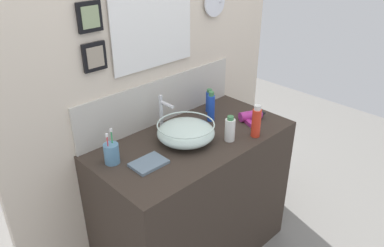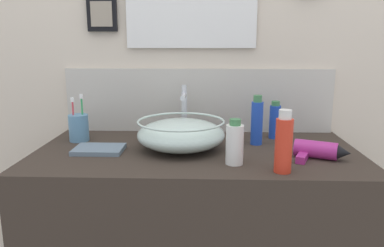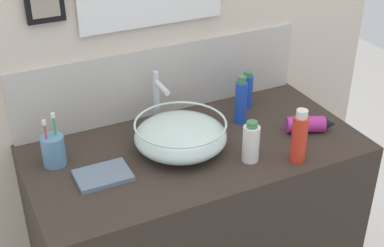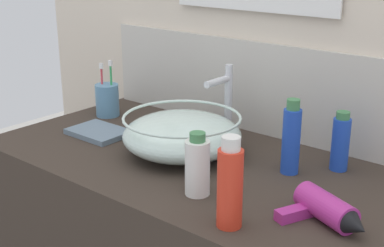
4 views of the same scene
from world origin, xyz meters
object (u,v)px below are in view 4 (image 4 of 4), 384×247
object	(u,v)px
glass_bowl_sink	(182,134)
lotion_bottle	(291,139)
hand_towel	(99,132)
hair_drier	(328,211)
soap_dispenser	(230,185)
faucet	(226,96)
shampoo_bottle	(197,166)
spray_bottle	(340,142)
toothbrush_cup	(107,100)

from	to	relation	value
glass_bowl_sink	lotion_bottle	world-z (taller)	lotion_bottle
hand_towel	glass_bowl_sink	bearing A→B (deg)	7.81
hair_drier	soap_dispenser	xyz separation A→B (m)	(-0.15, -0.14, 0.06)
hair_drier	soap_dispenser	size ratio (longest dim) A/B	1.01
faucet	shampoo_bottle	world-z (taller)	faucet
glass_bowl_sink	spray_bottle	world-z (taller)	spray_bottle
glass_bowl_sink	toothbrush_cup	distance (m)	0.43
faucet	lotion_bottle	xyz separation A→B (m)	(0.29, -0.12, -0.03)
spray_bottle	lotion_bottle	bearing A→B (deg)	-131.80
hair_drier	lotion_bottle	distance (m)	0.27
soap_dispenser	lotion_bottle	bearing A→B (deg)	97.21
hair_drier	shampoo_bottle	xyz separation A→B (m)	(-0.29, -0.07, 0.04)
toothbrush_cup	lotion_bottle	world-z (taller)	lotion_bottle
faucet	shampoo_bottle	xyz separation A→B (m)	(0.19, -0.36, -0.05)
glass_bowl_sink	hand_towel	size ratio (longest dim) A/B	1.84
soap_dispenser	lotion_bottle	xyz separation A→B (m)	(-0.04, 0.31, -0.00)
glass_bowl_sink	toothbrush_cup	bearing A→B (deg)	165.95
soap_dispenser	shampoo_bottle	xyz separation A→B (m)	(-0.14, 0.07, -0.02)
lotion_bottle	glass_bowl_sink	bearing A→B (deg)	-164.48
spray_bottle	soap_dispenser	size ratio (longest dim) A/B	0.80
glass_bowl_sink	soap_dispenser	distance (m)	0.40
toothbrush_cup	shampoo_bottle	bearing A→B (deg)	-23.85
glass_bowl_sink	faucet	size ratio (longest dim) A/B	1.51
faucet	hair_drier	bearing A→B (deg)	-31.63
glass_bowl_sink	faucet	bearing A→B (deg)	90.00
lotion_bottle	shampoo_bottle	size ratio (longest dim) A/B	1.28
glass_bowl_sink	soap_dispenser	size ratio (longest dim) A/B	1.66
hair_drier	toothbrush_cup	distance (m)	0.92
faucet	hand_towel	distance (m)	0.40
shampoo_bottle	lotion_bottle	bearing A→B (deg)	67.01
hair_drier	hand_towel	distance (m)	0.78
hair_drier	hand_towel	xyz separation A→B (m)	(-0.78, 0.06, -0.02)
lotion_bottle	shampoo_bottle	xyz separation A→B (m)	(-0.10, -0.24, -0.02)
faucet	lotion_bottle	distance (m)	0.31
shampoo_bottle	faucet	bearing A→B (deg)	117.25
shampoo_bottle	hand_towel	distance (m)	0.50
spray_bottle	shampoo_bottle	world-z (taller)	spray_bottle
glass_bowl_sink	hair_drier	bearing A→B (deg)	-11.47
lotion_bottle	shampoo_bottle	distance (m)	0.26
hair_drier	faucet	bearing A→B (deg)	148.37
hair_drier	shampoo_bottle	bearing A→B (deg)	-167.48
faucet	lotion_bottle	size ratio (longest dim) A/B	1.12
faucet	toothbrush_cup	world-z (taller)	faucet
lotion_bottle	faucet	bearing A→B (deg)	157.78
glass_bowl_sink	spray_bottle	size ratio (longest dim) A/B	2.09
toothbrush_cup	hand_towel	xyz separation A→B (m)	(0.12, -0.15, -0.05)
hand_towel	toothbrush_cup	bearing A→B (deg)	129.69
spray_bottle	soap_dispenser	world-z (taller)	soap_dispenser
spray_bottle	hand_towel	world-z (taller)	spray_bottle
faucet	hand_towel	xyz separation A→B (m)	(-0.30, -0.24, -0.12)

